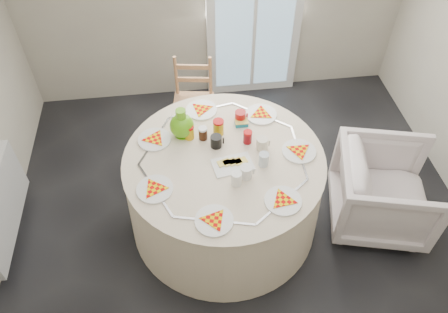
{
  "coord_description": "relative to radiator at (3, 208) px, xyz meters",
  "views": [
    {
      "loc": [
        -0.44,
        -2.11,
        3.23
      ],
      "look_at": [
        -0.15,
        0.14,
        0.8
      ],
      "focal_mm": 35.0,
      "sensor_mm": 36.0,
      "label": 1
    }
  ],
  "objects": [
    {
      "name": "glass_door",
      "position": [
        2.34,
        1.75,
        0.67
      ],
      "size": [
        1.0,
        0.08,
        2.1
      ],
      "primitive_type": "cube",
      "color": "silver",
      "rests_on": "floor"
    },
    {
      "name": "jar_cluster",
      "position": [
        1.76,
        0.15,
        0.44
      ],
      "size": [
        0.52,
        0.28,
        0.15
      ],
      "primitive_type": null,
      "rotation": [
        0.0,
        0.0,
        -0.04
      ],
      "color": "#873C0E",
      "rests_on": "table"
    },
    {
      "name": "radiator",
      "position": [
        0.0,
        0.0,
        0.0
      ],
      "size": [
        0.07,
        1.0,
        0.55
      ],
      "primitive_type": "cube",
      "color": "silver",
      "rests_on": "floor"
    },
    {
      "name": "mugs_glasses",
      "position": [
        1.93,
        -0.04,
        0.43
      ],
      "size": [
        0.85,
        0.85,
        0.12
      ],
      "primitive_type": null,
      "rotation": [
        0.0,
        0.0,
        -0.31
      ],
      "color": "#9D9D9D",
      "rests_on": "table"
    },
    {
      "name": "armchair",
      "position": [
        3.12,
        -0.22,
        0.01
      ],
      "size": [
        0.9,
        0.94,
        0.81
      ],
      "primitive_type": "imported",
      "rotation": [
        0.0,
        0.0,
        1.32
      ],
      "color": "silver",
      "rests_on": "floor"
    },
    {
      "name": "green_pitcher",
      "position": [
        1.49,
        0.24,
        0.49
      ],
      "size": [
        0.21,
        0.21,
        0.25
      ],
      "primitive_type": null,
      "rotation": [
        0.0,
        0.0,
        0.1
      ],
      "color": "#56AC11",
      "rests_on": "table"
    },
    {
      "name": "cheese_platter",
      "position": [
        1.85,
        -0.14,
        0.39
      ],
      "size": [
        0.33,
        0.24,
        0.04
      ],
      "primitive_type": null,
      "rotation": [
        0.0,
        0.0,
        0.16
      ],
      "color": "white",
      "rests_on": "table"
    },
    {
      "name": "wooden_chair",
      "position": [
        1.62,
        1.03,
        0.09
      ],
      "size": [
        0.45,
        0.43,
        0.88
      ],
      "primitive_type": null,
      "rotation": [
        0.0,
        0.0,
        -0.15
      ],
      "color": "tan",
      "rests_on": "floor"
    },
    {
      "name": "floor",
      "position": [
        1.94,
        -0.2,
        -0.38
      ],
      "size": [
        4.0,
        4.0,
        0.0
      ],
      "primitive_type": "plane",
      "color": "black",
      "rests_on": "ground"
    },
    {
      "name": "table",
      "position": [
        1.79,
        -0.06,
        -0.01
      ],
      "size": [
        1.61,
        1.61,
        0.82
      ],
      "primitive_type": "cylinder",
      "color": "beige",
      "rests_on": "floor"
    },
    {
      "name": "place_settings",
      "position": [
        1.79,
        -0.06,
        0.39
      ],
      "size": [
        1.85,
        1.85,
        0.03
      ],
      "primitive_type": null,
      "rotation": [
        0.0,
        0.0,
        0.36
      ],
      "color": "white",
      "rests_on": "table"
    },
    {
      "name": "butter_tub",
      "position": [
        1.98,
        0.3,
        0.41
      ],
      "size": [
        0.11,
        0.08,
        0.04
      ],
      "primitive_type": "cube",
      "rotation": [
        0.0,
        0.0,
        -0.0
      ],
      "color": "#117088",
      "rests_on": "table"
    }
  ]
}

